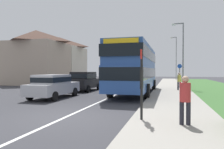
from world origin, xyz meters
TOP-DOWN VIEW (x-y plane):
  - ground_plane at (0.00, 0.00)m, footprint 120.00×120.00m
  - lane_marking_centre at (0.00, 8.00)m, footprint 0.14×60.00m
  - pavement_near_side at (4.20, 6.00)m, footprint 3.20×68.00m
  - double_decker_bus at (1.32, 9.11)m, footprint 2.80×10.54m
  - parked_car_silver at (-3.52, 4.98)m, footprint 1.91×4.46m
  - parked_car_black at (-3.53, 10.28)m, footprint 1.99×4.28m
  - pedestrian_at_stop at (4.42, -0.52)m, footprint 0.34×0.34m
  - pedestrian_walking_away at (4.82, 12.04)m, footprint 0.34×0.34m
  - bus_stop_sign at (3.00, -0.13)m, footprint 0.09×0.52m
  - cycle_route_sign at (4.97, 14.88)m, footprint 0.44×0.08m
  - street_lamp_mid at (5.14, 14.18)m, footprint 1.14×0.20m
  - street_lamp_far at (5.11, 33.02)m, footprint 1.14×0.20m
  - house_terrace_far_side at (-13.35, 20.23)m, footprint 7.38×12.23m

SIDE VIEW (x-z plane):
  - ground_plane at x=0.00m, z-range 0.00..0.00m
  - lane_marking_centre at x=0.00m, z-range 0.00..0.01m
  - pavement_near_side at x=4.20m, z-range 0.00..0.12m
  - parked_car_silver at x=-3.52m, z-range 0.09..1.66m
  - parked_car_black at x=-3.53m, z-range 0.08..1.81m
  - pedestrian_at_stop at x=4.42m, z-range 0.14..1.81m
  - pedestrian_walking_away at x=4.82m, z-range 0.14..1.81m
  - cycle_route_sign at x=4.97m, z-range 0.17..2.69m
  - bus_stop_sign at x=3.00m, z-range 0.24..2.84m
  - double_decker_bus at x=1.32m, z-range 0.29..3.99m
  - house_terrace_far_side at x=-13.35m, z-range 0.00..7.29m
  - street_lamp_mid at x=5.14m, z-range 0.54..7.05m
  - street_lamp_far at x=5.11m, z-range 0.56..8.60m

